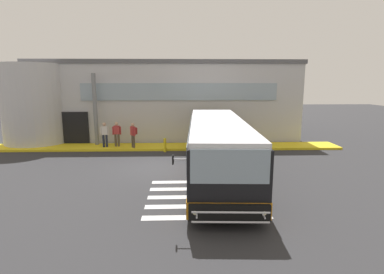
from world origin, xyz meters
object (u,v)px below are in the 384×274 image
object	(u,v)px
bus_main_foreground	(217,148)
safety_bollard_yellow	(165,145)
passenger_near_column	(105,133)
passenger_by_doorway	(117,133)
passenger_at_curb_edge	(133,133)
entry_support_column	(95,109)

from	to	relation	value
bus_main_foreground	safety_bollard_yellow	distance (m)	5.70
bus_main_foreground	passenger_near_column	size ratio (longest dim) A/B	7.15
passenger_by_doorway	passenger_at_curb_edge	bearing A→B (deg)	-19.15
entry_support_column	passenger_near_column	bearing A→B (deg)	-48.23
passenger_near_column	bus_main_foreground	bearing A→B (deg)	-40.02
bus_main_foreground	passenger_by_doorway	world-z (taller)	bus_main_foreground
entry_support_column	passenger_by_doorway	xyz separation A→B (m)	(1.56, -0.71, -1.54)
passenger_near_column	passenger_by_doorway	size ratio (longest dim) A/B	1.00
entry_support_column	safety_bollard_yellow	xyz separation A→B (m)	(4.88, -1.80, -2.17)
passenger_at_curb_edge	safety_bollard_yellow	size ratio (longest dim) A/B	1.86
entry_support_column	passenger_by_doorway	size ratio (longest dim) A/B	2.94
bus_main_foreground	passenger_at_curb_edge	bearing A→B (deg)	131.62
bus_main_foreground	entry_support_column	bearing A→B (deg)	139.02
bus_main_foreground	passenger_near_column	distance (m)	9.00
entry_support_column	passenger_near_column	size ratio (longest dim) A/B	2.94
safety_bollard_yellow	passenger_at_curb_edge	bearing A→B (deg)	162.21
entry_support_column	passenger_at_curb_edge	bearing A→B (deg)	-22.13
bus_main_foreground	passenger_by_doorway	size ratio (longest dim) A/B	7.15
entry_support_column	passenger_by_doorway	bearing A→B (deg)	-24.32
bus_main_foreground	safety_bollard_yellow	world-z (taller)	bus_main_foreground
passenger_by_doorway	safety_bollard_yellow	bearing A→B (deg)	-18.28
entry_support_column	safety_bollard_yellow	bearing A→B (deg)	-20.26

